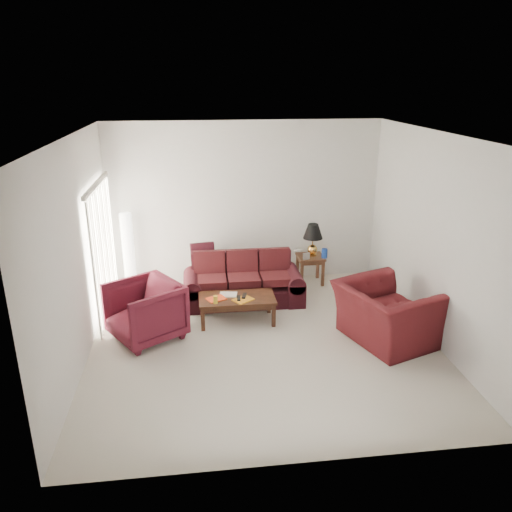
{
  "coord_description": "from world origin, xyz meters",
  "views": [
    {
      "loc": [
        -0.92,
        -6.48,
        3.7
      ],
      "look_at": [
        0.0,
        0.85,
        1.05
      ],
      "focal_mm": 35.0,
      "sensor_mm": 36.0,
      "label": 1
    }
  ],
  "objects_px": {
    "coffee_table": "(237,309)",
    "armchair_right": "(386,314)",
    "floor_lamp": "(128,252)",
    "sofa": "(243,280)",
    "armchair_left": "(145,311)",
    "end_table": "(310,269)"
  },
  "relations": [
    {
      "from": "coffee_table",
      "to": "armchair_right",
      "type": "bearing_deg",
      "value": -17.09
    },
    {
      "from": "coffee_table",
      "to": "floor_lamp",
      "type": "bearing_deg",
      "value": 146.32
    },
    {
      "from": "sofa",
      "to": "floor_lamp",
      "type": "distance_m",
      "value": 2.16
    },
    {
      "from": "floor_lamp",
      "to": "armchair_right",
      "type": "height_order",
      "value": "floor_lamp"
    },
    {
      "from": "sofa",
      "to": "armchair_left",
      "type": "relative_size",
      "value": 2.12
    },
    {
      "from": "end_table",
      "to": "floor_lamp",
      "type": "relative_size",
      "value": 0.36
    },
    {
      "from": "coffee_table",
      "to": "armchair_left",
      "type": "bearing_deg",
      "value": -159.58
    },
    {
      "from": "end_table",
      "to": "armchair_right",
      "type": "relative_size",
      "value": 0.41
    },
    {
      "from": "sofa",
      "to": "floor_lamp",
      "type": "height_order",
      "value": "floor_lamp"
    },
    {
      "from": "floor_lamp",
      "to": "armchair_left",
      "type": "relative_size",
      "value": 1.53
    },
    {
      "from": "end_table",
      "to": "coffee_table",
      "type": "bearing_deg",
      "value": -136.56
    },
    {
      "from": "sofa",
      "to": "armchair_left",
      "type": "xyz_separation_m",
      "value": [
        -1.57,
        -1.08,
        0.02
      ]
    },
    {
      "from": "armchair_left",
      "to": "armchair_right",
      "type": "height_order",
      "value": "armchair_left"
    },
    {
      "from": "armchair_left",
      "to": "armchair_right",
      "type": "xyz_separation_m",
      "value": [
        3.51,
        -0.51,
        -0.01
      ]
    },
    {
      "from": "end_table",
      "to": "armchair_left",
      "type": "xyz_separation_m",
      "value": [
        -2.92,
        -1.81,
        0.17
      ]
    },
    {
      "from": "sofa",
      "to": "end_table",
      "type": "distance_m",
      "value": 1.54
    },
    {
      "from": "end_table",
      "to": "armchair_left",
      "type": "distance_m",
      "value": 3.44
    },
    {
      "from": "armchair_left",
      "to": "coffee_table",
      "type": "height_order",
      "value": "armchair_left"
    },
    {
      "from": "end_table",
      "to": "armchair_right",
      "type": "bearing_deg",
      "value": -75.66
    },
    {
      "from": "armchair_left",
      "to": "armchair_right",
      "type": "bearing_deg",
      "value": 48.74
    },
    {
      "from": "end_table",
      "to": "coffee_table",
      "type": "xyz_separation_m",
      "value": [
        -1.52,
        -1.44,
        -0.06
      ]
    },
    {
      "from": "floor_lamp",
      "to": "coffee_table",
      "type": "bearing_deg",
      "value": -39.27
    }
  ]
}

